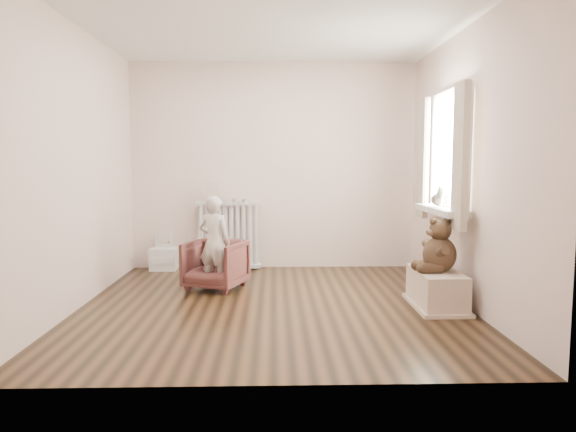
{
  "coord_description": "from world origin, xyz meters",
  "views": [
    {
      "loc": [
        0.01,
        -4.77,
        1.32
      ],
      "look_at": [
        0.15,
        0.45,
        0.8
      ],
      "focal_mm": 32.0,
      "sensor_mm": 36.0,
      "label": 1
    }
  ],
  "objects_px": {
    "radiator": "(228,239)",
    "toy_vanity": "(163,248)",
    "teddy_bear": "(440,236)",
    "armchair": "(215,265)",
    "plush_cat": "(439,197)",
    "child": "(215,242)",
    "toy_bench": "(437,286)"
  },
  "relations": [
    {
      "from": "armchair",
      "to": "teddy_bear",
      "type": "distance_m",
      "value": 2.32
    },
    {
      "from": "radiator",
      "to": "toy_bench",
      "type": "relative_size",
      "value": 1.17
    },
    {
      "from": "radiator",
      "to": "toy_bench",
      "type": "bearing_deg",
      "value": -40.73
    },
    {
      "from": "radiator",
      "to": "child",
      "type": "height_order",
      "value": "child"
    },
    {
      "from": "child",
      "to": "plush_cat",
      "type": "relative_size",
      "value": 4.04
    },
    {
      "from": "plush_cat",
      "to": "toy_bench",
      "type": "bearing_deg",
      "value": -92.58
    },
    {
      "from": "child",
      "to": "teddy_bear",
      "type": "bearing_deg",
      "value": -177.58
    },
    {
      "from": "radiator",
      "to": "teddy_bear",
      "type": "xyz_separation_m",
      "value": [
        2.1,
        -1.83,
        0.28
      ]
    },
    {
      "from": "toy_vanity",
      "to": "plush_cat",
      "type": "bearing_deg",
      "value": -23.83
    },
    {
      "from": "teddy_bear",
      "to": "child",
      "type": "bearing_deg",
      "value": 155.9
    },
    {
      "from": "toy_vanity",
      "to": "plush_cat",
      "type": "height_order",
      "value": "plush_cat"
    },
    {
      "from": "child",
      "to": "toy_bench",
      "type": "bearing_deg",
      "value": -177.04
    },
    {
      "from": "child",
      "to": "radiator",
      "type": "bearing_deg",
      "value": -71.33
    },
    {
      "from": "radiator",
      "to": "toy_bench",
      "type": "height_order",
      "value": "radiator"
    },
    {
      "from": "child",
      "to": "toy_vanity",
      "type": "bearing_deg",
      "value": -33.01
    },
    {
      "from": "armchair",
      "to": "plush_cat",
      "type": "distance_m",
      "value": 2.42
    },
    {
      "from": "radiator",
      "to": "toy_vanity",
      "type": "distance_m",
      "value": 0.82
    },
    {
      "from": "radiator",
      "to": "child",
      "type": "bearing_deg",
      "value": -92.55
    },
    {
      "from": "radiator",
      "to": "armchair",
      "type": "distance_m",
      "value": 1.05
    },
    {
      "from": "armchair",
      "to": "teddy_bear",
      "type": "xyz_separation_m",
      "value": [
        2.15,
        -0.78,
        0.41
      ]
    },
    {
      "from": "teddy_bear",
      "to": "plush_cat",
      "type": "bearing_deg",
      "value": 68.71
    },
    {
      "from": "child",
      "to": "teddy_bear",
      "type": "xyz_separation_m",
      "value": [
        2.15,
        -0.73,
        0.16
      ]
    },
    {
      "from": "plush_cat",
      "to": "teddy_bear",
      "type": "bearing_deg",
      "value": -90.33
    },
    {
      "from": "plush_cat",
      "to": "child",
      "type": "bearing_deg",
      "value": -171.38
    },
    {
      "from": "toy_bench",
      "to": "armchair",
      "type": "bearing_deg",
      "value": 160.54
    },
    {
      "from": "teddy_bear",
      "to": "toy_vanity",
      "type": "bearing_deg",
      "value": 143.08
    },
    {
      "from": "toy_vanity",
      "to": "radiator",
      "type": "bearing_deg",
      "value": 2.11
    },
    {
      "from": "radiator",
      "to": "plush_cat",
      "type": "distance_m",
      "value": 2.69
    },
    {
      "from": "radiator",
      "to": "teddy_bear",
      "type": "relative_size",
      "value": 1.74
    },
    {
      "from": "armchair",
      "to": "teddy_bear",
      "type": "relative_size",
      "value": 1.17
    },
    {
      "from": "armchair",
      "to": "toy_bench",
      "type": "bearing_deg",
      "value": 1.76
    },
    {
      "from": "toy_bench",
      "to": "teddy_bear",
      "type": "xyz_separation_m",
      "value": [
        0.01,
        -0.03,
        0.47
      ]
    }
  ]
}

